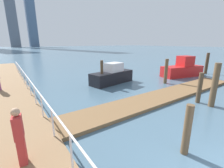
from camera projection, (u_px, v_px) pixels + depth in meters
The scene contains 13 objects.
ground_plane at pixel (48, 73), 18.96m from camera, with size 300.00×300.00×0.00m, color slate.
floating_dock at pixel (164, 96), 10.58m from camera, with size 15.92×2.00×0.18m, color olive.
boardwalk_railing at pixel (37, 94), 7.43m from camera, with size 0.06×27.24×1.08m.
dock_piling_0 at pixel (207, 63), 18.28m from camera, with size 0.35×0.35×2.49m, color #473826.
dock_piling_1 at pixel (166, 71), 13.91m from camera, with size 0.30×0.30×2.25m, color brown.
dock_piling_2 at pixel (102, 73), 13.15m from camera, with size 0.25×0.25×2.20m, color brown.
dock_piling_3 at pixel (215, 85), 8.74m from camera, with size 0.33×0.33×2.57m, color brown.
dock_piling_4 at pixel (187, 130), 5.00m from camera, with size 0.24×0.24×1.77m, color brown.
dock_piling_5 at pixel (200, 88), 9.39m from camera, with size 0.26×0.26×1.91m, color brown.
moored_boat_0 at pixel (182, 69), 17.01m from camera, with size 4.92×2.59×2.23m.
moored_boat_3 at pixel (112, 76), 14.13m from camera, with size 4.47×2.21×1.86m.
pedestrian_0 at pixel (19, 136), 4.05m from camera, with size 0.27×0.39×1.65m.
skyline_tower_3 at pixel (32, 23), 132.60m from camera, with size 7.11×8.51×39.83m, color slate.
Camera 1 is at (-4.20, 0.18, 3.64)m, focal length 24.58 mm.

